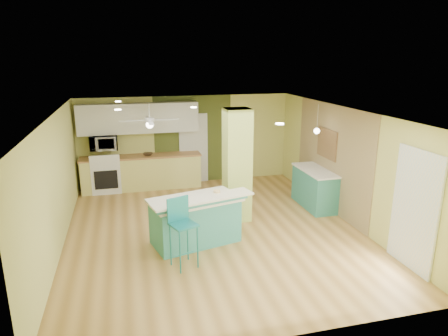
{
  "coord_description": "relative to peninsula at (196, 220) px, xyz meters",
  "views": [
    {
      "loc": [
        -1.7,
        -7.61,
        3.56
      ],
      "look_at": [
        0.33,
        0.4,
        1.24
      ],
      "focal_mm": 32.0,
      "sensor_mm": 36.0,
      "label": 1
    }
  ],
  "objects": [
    {
      "name": "upper_cabinets",
      "position": [
        -0.84,
        3.79,
        1.47
      ],
      "size": [
        3.2,
        0.34,
        0.8
      ],
      "primitive_type": "cube",
      "color": "silver",
      "rests_on": "wall_back"
    },
    {
      "name": "microwave",
      "position": [
        -1.79,
        3.67,
        0.87
      ],
      "size": [
        0.7,
        0.48,
        0.39
      ],
      "primitive_type": "imported",
      "color": "white",
      "rests_on": "wall_back"
    },
    {
      "name": "stove",
      "position": [
        -1.79,
        3.66,
        -0.03
      ],
      "size": [
        0.76,
        0.66,
        1.08
      ],
      "color": "white",
      "rests_on": "floor"
    },
    {
      "name": "kitchen_run",
      "position": [
        -0.84,
        3.67,
        -0.01
      ],
      "size": [
        3.25,
        0.63,
        0.94
      ],
      "color": "#DBD572",
      "rests_on": "floor"
    },
    {
      "name": "fruit_bowl",
      "position": [
        -0.66,
        3.64,
        0.49
      ],
      "size": [
        0.32,
        0.32,
        0.07
      ],
      "primitive_type": "imported",
      "rotation": [
        0.0,
        0.0,
        -0.2
      ],
      "color": "#372516",
      "rests_on": "kitchen_run"
    },
    {
      "name": "wood_panel",
      "position": [
        3.45,
        1.07,
        0.77
      ],
      "size": [
        0.02,
        3.4,
        2.5
      ],
      "primitive_type": "cube",
      "color": "#88714E",
      "rests_on": "floor"
    },
    {
      "name": "wall_back",
      "position": [
        0.46,
        3.97,
        0.77
      ],
      "size": [
        6.0,
        0.01,
        2.5
      ],
      "primitive_type": "cube",
      "color": "#CCCD6E",
      "rests_on": "floor"
    },
    {
      "name": "wall_left",
      "position": [
        -2.54,
        0.47,
        0.77
      ],
      "size": [
        0.01,
        7.0,
        2.5
      ],
      "primitive_type": "cube",
      "color": "#CCCD6E",
      "rests_on": "floor"
    },
    {
      "name": "wall_front",
      "position": [
        0.46,
        -3.04,
        0.77
      ],
      "size": [
        6.0,
        0.01,
        2.5
      ],
      "primitive_type": "cube",
      "color": "#CCCD6E",
      "rests_on": "floor"
    },
    {
      "name": "peninsula",
      "position": [
        0.0,
        0.0,
        0.0
      ],
      "size": [
        2.04,
        1.46,
        1.05
      ],
      "rotation": [
        0.0,
        0.0,
        0.25
      ],
      "color": "teal",
      "rests_on": "floor"
    },
    {
      "name": "french_door",
      "position": [
        3.43,
        -1.83,
        0.57
      ],
      "size": [
        0.04,
        1.08,
        2.1
      ],
      "primitive_type": "cube",
      "color": "white",
      "rests_on": "floor"
    },
    {
      "name": "column",
      "position": [
        1.11,
        0.97,
        0.77
      ],
      "size": [
        0.55,
        0.55,
        2.5
      ],
      "primitive_type": "cube",
      "color": "#AFC35A",
      "rests_on": "floor"
    },
    {
      "name": "side_counter",
      "position": [
        3.16,
        1.25,
        -0.01
      ],
      "size": [
        0.62,
        1.45,
        0.94
      ],
      "color": "teal",
      "rests_on": "floor"
    },
    {
      "name": "olive_accent",
      "position": [
        0.66,
        3.96,
        0.77
      ],
      "size": [
        2.2,
        0.02,
        2.5
      ],
      "primitive_type": "cube",
      "color": "#475120",
      "rests_on": "floor"
    },
    {
      "name": "interior_door",
      "position": [
        0.66,
        3.93,
        0.52
      ],
      "size": [
        0.82,
        0.05,
        2.0
      ],
      "primitive_type": "cube",
      "color": "silver",
      "rests_on": "floor"
    },
    {
      "name": "ceiling_fan",
      "position": [
        -0.64,
        2.47,
        1.59
      ],
      "size": [
        1.41,
        1.41,
        0.61
      ],
      "color": "silver",
      "rests_on": "ceiling"
    },
    {
      "name": "pendant_lamp",
      "position": [
        3.11,
        1.22,
        1.4
      ],
      "size": [
        0.14,
        0.14,
        0.69
      ],
      "color": "silver",
      "rests_on": "ceiling"
    },
    {
      "name": "bar_stool",
      "position": [
        -0.39,
        -0.8,
        0.34
      ],
      "size": [
        0.53,
        0.53,
        1.24
      ],
      "rotation": [
        0.0,
        0.0,
        0.36
      ],
      "color": "teal",
      "rests_on": "floor"
    },
    {
      "name": "wall_right",
      "position": [
        3.47,
        0.47,
        0.77
      ],
      "size": [
        0.01,
        7.0,
        2.5
      ],
      "primitive_type": "cube",
      "color": "#CCCD6E",
      "rests_on": "floor"
    },
    {
      "name": "canister",
      "position": [
        0.4,
        -0.11,
        0.51
      ],
      "size": [
        0.13,
        0.13,
        0.18
      ],
      "primitive_type": "cylinder",
      "color": "gold",
      "rests_on": "peninsula"
    },
    {
      "name": "ceiling",
      "position": [
        0.46,
        0.47,
        2.02
      ],
      "size": [
        6.0,
        7.0,
        0.01
      ],
      "primitive_type": "cube",
      "color": "white",
      "rests_on": "wall_back"
    },
    {
      "name": "floor",
      "position": [
        0.46,
        0.47,
        -0.49
      ],
      "size": [
        6.0,
        7.0,
        0.01
      ],
      "primitive_type": "cube",
      "color": "olive",
      "rests_on": "ground"
    },
    {
      "name": "wall_decor",
      "position": [
        3.43,
        1.27,
        1.07
      ],
      "size": [
        0.03,
        0.9,
        0.7
      ],
      "primitive_type": "cube",
      "color": "brown",
      "rests_on": "wood_panel"
    }
  ]
}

